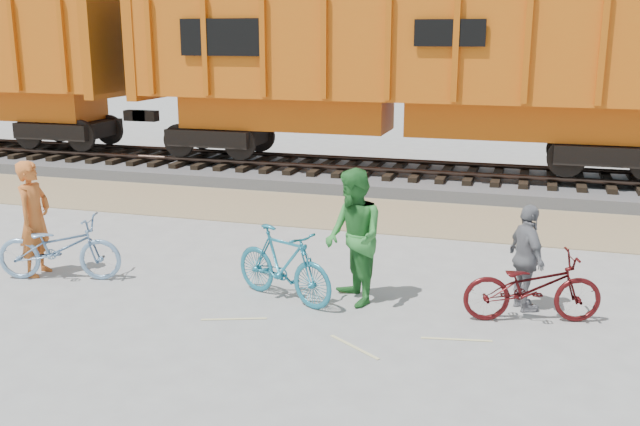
# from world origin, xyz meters

# --- Properties ---
(ground) EXTENTS (120.00, 120.00, 0.00)m
(ground) POSITION_xyz_m (0.00, 0.00, 0.00)
(ground) COLOR #9E9E99
(ground) RESTS_ON ground
(gravel_strip) EXTENTS (120.00, 3.00, 0.02)m
(gravel_strip) POSITION_xyz_m (0.00, 5.50, 0.01)
(gravel_strip) COLOR tan
(gravel_strip) RESTS_ON ground
(ballast_bed) EXTENTS (120.00, 4.00, 0.30)m
(ballast_bed) POSITION_xyz_m (0.00, 9.00, 0.15)
(ballast_bed) COLOR slate
(ballast_bed) RESTS_ON ground
(track) EXTENTS (120.00, 2.60, 0.24)m
(track) POSITION_xyz_m (0.00, 9.00, 0.47)
(track) COLOR black
(track) RESTS_ON ballast_bed
(hopper_car_center) EXTENTS (14.00, 3.13, 4.65)m
(hopper_car_center) POSITION_xyz_m (-0.61, 9.00, 3.01)
(hopper_car_center) COLOR black
(hopper_car_center) RESTS_ON track
(bicycle_blue) EXTENTS (2.08, 1.17, 1.03)m
(bicycle_blue) POSITION_xyz_m (-4.32, -0.05, 0.52)
(bicycle_blue) COLOR #759ABF
(bicycle_blue) RESTS_ON ground
(bicycle_teal) EXTENTS (1.88, 1.20, 1.10)m
(bicycle_teal) POSITION_xyz_m (-0.60, 0.10, 0.55)
(bicycle_teal) COLOR #207189
(bicycle_teal) RESTS_ON ground
(bicycle_maroon) EXTENTS (1.95, 1.10, 0.97)m
(bicycle_maroon) POSITION_xyz_m (2.89, 0.33, 0.49)
(bicycle_maroon) COLOR #430C0D
(bicycle_maroon) RESTS_ON ground
(person_solo) EXTENTS (0.50, 0.72, 1.87)m
(person_solo) POSITION_xyz_m (-4.82, 0.05, 0.94)
(person_solo) COLOR #C86226
(person_solo) RESTS_ON ground
(person_man) EXTENTS (1.16, 1.21, 1.97)m
(person_man) POSITION_xyz_m (0.40, 0.30, 0.99)
(person_man) COLOR #2D7C31
(person_man) RESTS_ON ground
(person_woman) EXTENTS (0.75, 0.97, 1.53)m
(person_woman) POSITION_xyz_m (2.79, 0.73, 0.76)
(person_woman) COLOR slate
(person_woman) RESTS_ON ground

